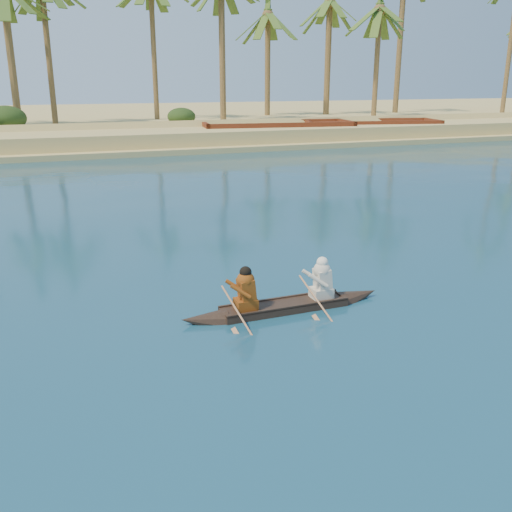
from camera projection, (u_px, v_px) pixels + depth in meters
name	position (u px, v px, depth m)	size (l,w,h in m)	color
ground	(358.00, 243.00, 17.13)	(160.00, 160.00, 0.00)	#0B3046
sandy_embankment	(127.00, 121.00, 58.90)	(150.00, 51.00, 1.50)	tan
palm_grove	(142.00, 37.00, 46.06)	(110.00, 14.00, 16.00)	#366222
shrub_cluster	(155.00, 126.00, 44.95)	(100.00, 6.00, 2.40)	#1F3212
canoe	(284.00, 300.00, 12.10)	(4.55, 0.69, 1.25)	#30221A
barge_mid	(277.00, 134.00, 43.96)	(11.94, 5.38, 1.92)	#5F2314
barge_right	(370.00, 131.00, 46.73)	(11.54, 6.00, 1.83)	#5F2314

